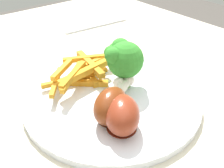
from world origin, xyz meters
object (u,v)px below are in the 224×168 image
broccoli_floret_front (123,58)px  carrot_fries_pile (81,72)px  chicken_drumstick_near (122,112)px  dining_table (136,154)px  fork (97,26)px  dinner_plate (112,97)px  chicken_drumstick_far (112,104)px

broccoli_floret_front → carrot_fries_pile: size_ratio=0.51×
chicken_drumstick_near → dining_table: bearing=-75.2°
dining_table → fork: (0.34, -0.16, 0.10)m
fork → broccoli_floret_front: bearing=67.9°
dining_table → fork: fork is taller
dinner_plate → carrot_fries_pile: size_ratio=1.81×
dining_table → carrot_fries_pile: (0.12, 0.03, 0.13)m
chicken_drumstick_near → chicken_drumstick_far: same height
dinner_plate → chicken_drumstick_near: chicken_drumstick_near is taller
dinner_plate → chicken_drumstick_far: size_ratio=2.52×
broccoli_floret_front → fork: bearing=-27.9°
dinner_plate → chicken_drumstick_far: (-0.04, 0.04, 0.03)m
dinner_plate → carrot_fries_pile: bearing=15.4°
dining_table → chicken_drumstick_near: (-0.01, 0.05, 0.14)m
carrot_fries_pile → dining_table: bearing=-164.9°
fork → chicken_drumstick_near: bearing=64.4°
broccoli_floret_front → chicken_drumstick_near: 0.11m
dining_table → carrot_fries_pile: bearing=15.1°
chicken_drumstick_near → dinner_plate: bearing=-28.9°
chicken_drumstick_far → fork: bearing=-32.9°
dinner_plate → chicken_drumstick_far: bearing=141.0°
chicken_drumstick_far → fork: (0.33, -0.21, -0.03)m
dinner_plate → fork: size_ratio=1.54×
carrot_fries_pile → chicken_drumstick_far: size_ratio=1.40×
chicken_drumstick_near → chicken_drumstick_far: (0.02, -0.00, 0.00)m
broccoli_floret_front → chicken_drumstick_far: bearing=128.3°
dining_table → broccoli_floret_front: (0.06, -0.02, 0.16)m
dinner_plate → chicken_drumstick_near: bearing=151.1°
dinner_plate → fork: bearing=-31.9°
dining_table → chicken_drumstick_far: size_ratio=10.34×
dining_table → chicken_drumstick_near: 0.15m
carrot_fries_pile → chicken_drumstick_far: 0.11m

